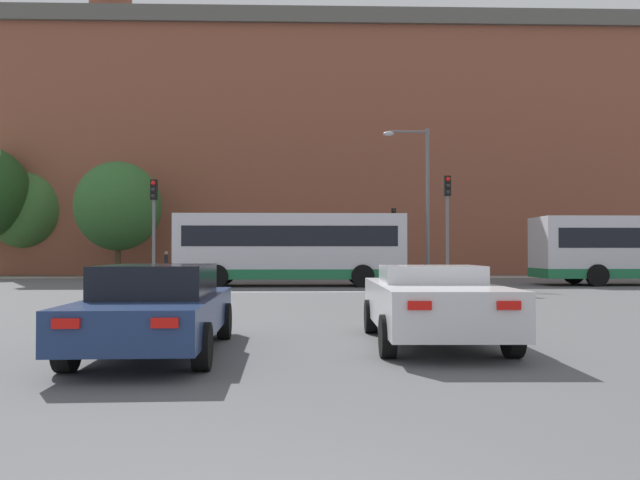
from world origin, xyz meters
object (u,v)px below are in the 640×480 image
Objects in this scene: car_roadster_right at (432,302)px; street_lamp_junction at (420,189)px; traffic_light_far_right at (394,231)px; traffic_light_near_left at (154,216)px; car_saloon_left at (158,307)px; pedestrian_waiting at (289,260)px; pedestrian_walking_east at (166,262)px; traffic_light_near_right at (447,214)px; bus_crossing_lead at (291,248)px.

street_lamp_junction is (3.23, 18.09, 3.74)m from car_roadster_right.
traffic_light_near_left is (-11.35, -12.40, 0.16)m from traffic_light_far_right.
traffic_light_far_right is at bearing 72.72° from car_saloon_left.
pedestrian_waiting is 7.44m from pedestrian_walking_east.
traffic_light_near_left is at bearing 102.00° from car_saloon_left.
traffic_light_near_right is 19.36m from pedestrian_walking_east.
bus_crossing_lead is 7.50m from traffic_light_near_right.
car_saloon_left is 28.69m from pedestrian_walking_east.
traffic_light_near_left is at bearing 120.91° from car_roadster_right.
pedestrian_waiting is (-6.56, 13.85, -1.98)m from traffic_light_near_right.
car_saloon_left is 18.79m from bus_crossing_lead.
bus_crossing_lead reaches higher than pedestrian_waiting.
street_lamp_junction reaches higher than car_roadster_right.
bus_crossing_lead reaches higher than car_roadster_right.
street_lamp_junction is at bearing 81.09° from car_roadster_right.
traffic_light_near_right is at bearing 58.43° from bus_crossing_lead.
car_saloon_left is 4.53m from car_roadster_right.
traffic_light_far_right is 8.66m from street_lamp_junction.
street_lamp_junction is at bearing -90.16° from traffic_light_far_right.
pedestrian_waiting is at bearing 122.75° from street_lamp_junction.
bus_crossing_lead is at bearing -152.30° from pedestrian_walking_east.
pedestrian_waiting reaches higher than car_saloon_left.
bus_crossing_lead is (1.69, 18.69, 1.04)m from car_saloon_left.
pedestrian_walking_east is (-13.66, 9.10, -3.53)m from street_lamp_junction.
traffic_light_near_right reaches higher than bus_crossing_lead.
pedestrian_walking_east is at bearing 100.42° from car_saloon_left.
traffic_light_near_left is at bearing -161.01° from street_lamp_junction.
car_saloon_left is 20.79m from street_lamp_junction.
bus_crossing_lead is 5.69× the size of pedestrian_waiting.
pedestrian_walking_east reaches higher than car_saloon_left.
bus_crossing_lead is 12.14m from pedestrian_walking_east.
street_lamp_junction is 12.03m from pedestrian_waiting.
traffic_light_near_right is 0.63× the size of street_lamp_junction.
car_saloon_left is 2.73× the size of pedestrian_waiting.
bus_crossing_lead is 6.57m from traffic_light_near_left.
pedestrian_walking_east is (-2.34, 13.00, -2.04)m from traffic_light_near_left.
bus_crossing_lead is 2.33× the size of traffic_light_near_left.
car_saloon_left is at bearing -112.03° from street_lamp_junction.
street_lamp_junction is at bearing 92.59° from bus_crossing_lead.
traffic_light_far_right is 0.57× the size of street_lamp_junction.
traffic_light_far_right is 16.81m from traffic_light_near_left.
traffic_light_far_right is 2.63× the size of pedestrian_walking_east.
street_lamp_junction is 4.60× the size of pedestrian_walking_east.
pedestrian_walking_east reaches higher than car_roadster_right.
traffic_light_far_right is at bearing 47.54° from traffic_light_near_left.
street_lamp_junction is at bearing 18.99° from traffic_light_near_left.
pedestrian_walking_east is (-7.41, -0.62, -0.15)m from pedestrian_waiting.
bus_crossing_lead is 1.41× the size of street_lamp_junction.
car_roadster_right is at bearing 8.79° from bus_crossing_lead.
car_roadster_right is 16.49m from traffic_light_near_left.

